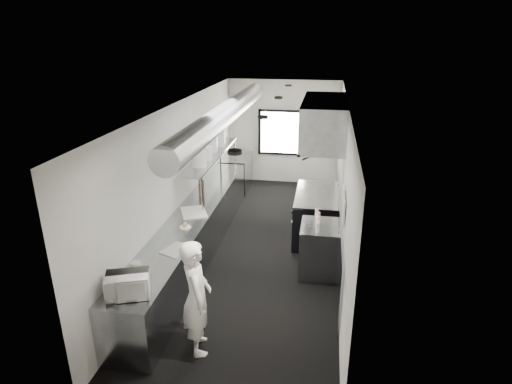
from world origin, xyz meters
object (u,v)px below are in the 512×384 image
at_px(far_work_table, 236,173).
at_px(deli_tub_a, 134,274).
at_px(plate_stack_b, 207,153).
at_px(line_cook, 196,297).
at_px(deli_tub_b, 136,266).
at_px(bottle_station, 319,249).
at_px(small_plate, 185,227).
at_px(squeeze_bottle_e, 317,213).
at_px(squeeze_bottle_b, 318,225).
at_px(squeeze_bottle_d, 318,217).
at_px(plate_stack_c, 212,144).
at_px(prep_counter, 194,234).
at_px(microwave, 128,285).
at_px(plate_stack_d, 220,138).
at_px(squeeze_bottle_a, 318,228).
at_px(squeeze_bottle_c, 318,221).
at_px(range, 316,215).
at_px(exhaust_hood, 324,122).
at_px(knife_block, 201,188).
at_px(cutting_board, 194,212).
at_px(plate_stack_a, 199,158).
at_px(pass_shelf, 211,156).

relative_size(far_work_table, deli_tub_a, 8.61).
xyz_separation_m(deli_tub_a, plate_stack_b, (0.10, 3.33, 0.76)).
xyz_separation_m(line_cook, deli_tub_b, (-0.98, 0.37, 0.15)).
relative_size(bottle_station, small_plate, 4.71).
height_order(deli_tub_a, squeeze_bottle_e, squeeze_bottle_e).
bearing_deg(squeeze_bottle_b, squeeze_bottle_d, 90.72).
xyz_separation_m(plate_stack_c, squeeze_bottle_d, (2.33, -1.76, -0.75)).
height_order(bottle_station, deli_tub_a, deli_tub_a).
bearing_deg(prep_counter, plate_stack_c, 92.37).
bearing_deg(squeeze_bottle_d, small_plate, -164.63).
distance_m(microwave, plate_stack_d, 4.89).
xyz_separation_m(microwave, plate_stack_c, (-0.07, 4.34, 0.69)).
xyz_separation_m(deli_tub_a, squeeze_bottle_e, (2.35, 2.33, 0.04)).
xyz_separation_m(line_cook, small_plate, (-0.72, 1.74, 0.11)).
distance_m(squeeze_bottle_a, squeeze_bottle_c, 0.24).
bearing_deg(range, bottle_station, -85.43).
distance_m(exhaust_hood, small_plate, 3.22).
bearing_deg(plate_stack_d, prep_counter, -89.43).
distance_m(microwave, small_plate, 1.99).
height_order(prep_counter, plate_stack_b, plate_stack_b).
height_order(deli_tub_b, squeeze_bottle_a, squeeze_bottle_a).
relative_size(line_cook, knife_block, 5.97).
height_order(prep_counter, plate_stack_c, plate_stack_c).
bearing_deg(microwave, plate_stack_c, 70.60).
bearing_deg(knife_block, line_cook, -91.10).
distance_m(plate_stack_b, squeeze_bottle_d, 2.65).
height_order(range, squeeze_bottle_d, squeeze_bottle_d).
relative_size(range, squeeze_bottle_e, 8.88).
bearing_deg(squeeze_bottle_d, squeeze_bottle_a, -90.16).
bearing_deg(deli_tub_a, cutting_board, 86.22).
distance_m(cutting_board, squeeze_bottle_e, 2.21).
relative_size(bottle_station, plate_stack_a, 2.89).
relative_size(plate_stack_b, squeeze_bottle_a, 1.64).
bearing_deg(bottle_station, range, 94.57).
bearing_deg(squeeze_bottle_e, cutting_board, -176.60).
bearing_deg(plate_stack_d, bottle_station, -45.89).
xyz_separation_m(plate_stack_b, squeeze_bottle_b, (2.28, -1.46, -0.72)).
bearing_deg(cutting_board, squeeze_bottle_b, -8.56).
relative_size(deli_tub_a, squeeze_bottle_d, 0.79).
height_order(knife_block, plate_stack_a, plate_stack_a).
height_order(deli_tub_b, plate_stack_d, plate_stack_d).
height_order(deli_tub_b, plate_stack_c, plate_stack_c).
xyz_separation_m(range, small_plate, (-2.12, -1.86, 0.44)).
distance_m(range, small_plate, 2.85).
xyz_separation_m(microwave, squeeze_bottle_c, (2.26, 2.42, -0.05)).
bearing_deg(squeeze_bottle_a, deli_tub_b, -147.34).
bearing_deg(range, squeeze_bottle_b, -87.30).
xyz_separation_m(pass_shelf, knife_block, (-0.06, -0.61, -0.50)).
bearing_deg(squeeze_bottle_d, range, 93.20).
height_order(microwave, small_plate, microwave).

